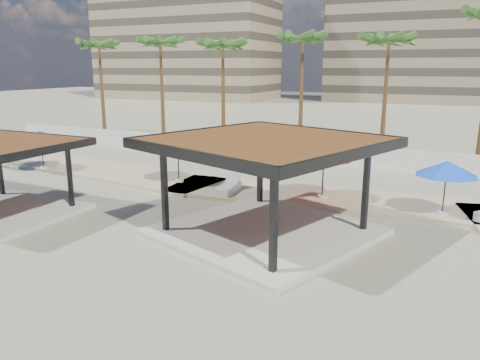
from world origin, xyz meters
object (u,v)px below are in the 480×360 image
at_px(pavilion_central, 266,178).
at_px(umbrella_a, 1,135).
at_px(lounger_a, 228,188).
at_px(umbrella_c, 324,153).

height_order(pavilion_central, umbrella_a, pavilion_central).
bearing_deg(umbrella_a, lounger_a, 0.18).
bearing_deg(pavilion_central, umbrella_a, -172.99).
distance_m(umbrella_c, lounger_a, 5.06).
relative_size(pavilion_central, umbrella_c, 2.53).
distance_m(umbrella_a, umbrella_c, 20.47).
xyz_separation_m(umbrella_c, lounger_a, (-4.56, -0.95, -1.97)).
bearing_deg(pavilion_central, lounger_a, 149.62).
xyz_separation_m(pavilion_central, umbrella_c, (0.80, 5.44, 0.10)).
bearing_deg(pavilion_central, umbrella_c, 101.34).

